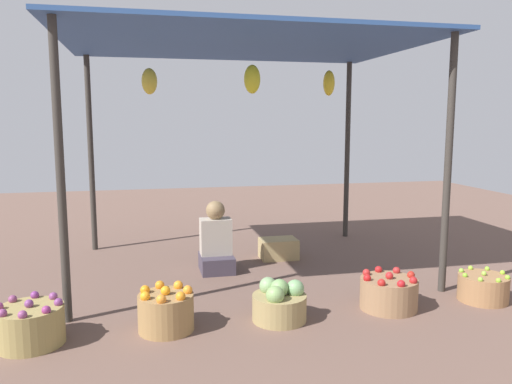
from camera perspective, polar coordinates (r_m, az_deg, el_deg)
name	(u,v)px	position (r m, az deg, el deg)	size (l,w,h in m)	color
ground_plane	(244,267)	(5.78, -1.36, -8.51)	(14.00, 14.00, 0.00)	brown
market_stall_structure	(243,57)	(5.58, -1.50, 15.08)	(3.76, 2.72, 2.49)	#38332D
vendor_person	(216,244)	(5.60, -4.55, -5.91)	(0.36, 0.44, 0.78)	#3F3744
basket_purple_onions	(30,325)	(4.20, -24.22, -13.59)	(0.49, 0.49, 0.35)	#98844D
basket_oranges	(166,311)	(4.14, -10.17, -13.16)	(0.44, 0.44, 0.36)	#9B7647
basket_cabbages	(279,303)	(4.28, 2.66, -12.50)	(0.45, 0.45, 0.35)	#9B8654
basket_red_apples	(389,293)	(4.68, 14.81, -11.00)	(0.50, 0.50, 0.33)	#936E4C
basket_limes	(483,288)	(5.17, 24.35, -9.86)	(0.45, 0.45, 0.28)	#9B6E46
wooden_crate_near_vendor	(278,249)	(6.11, 2.57, -6.43)	(0.44, 0.32, 0.24)	tan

